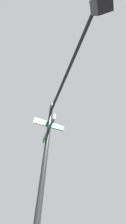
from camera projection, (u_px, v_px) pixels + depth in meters
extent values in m
cylinder|color=black|center=(42.00, 184.00, 2.70)|extent=(0.12, 0.12, 5.98)
cylinder|color=black|center=(68.00, 70.00, 3.89)|extent=(2.59, 2.03, 0.09)
cube|color=black|center=(100.00, 5.00, 2.64)|extent=(0.28, 0.28, 0.80)
cube|color=#0F5128|center=(49.00, 130.00, 3.98)|extent=(0.89, 0.70, 0.20)
cube|color=#0F5128|center=(49.00, 125.00, 4.15)|extent=(0.64, 0.82, 0.20)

